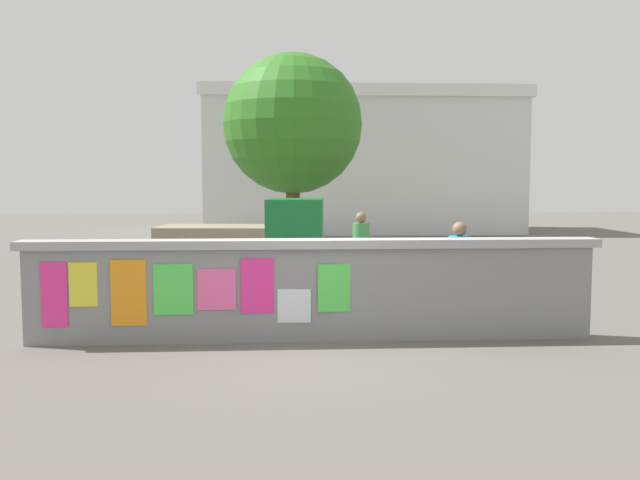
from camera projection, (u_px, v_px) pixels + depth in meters
name	position (u px, v px, depth m)	size (l,w,h in m)	color
ground	(298.00, 268.00, 17.56)	(60.00, 60.00, 0.00)	#605B56
poster_wall	(312.00, 289.00, 9.53)	(8.09, 0.42, 1.43)	gray
auto_rickshaw_truck	(251.00, 242.00, 15.03)	(3.72, 1.81, 1.85)	black
motorcycle	(289.00, 290.00, 11.08)	(1.90, 0.56, 0.87)	black
bicycle_near	(497.00, 287.00, 12.08)	(1.71, 0.44, 0.95)	black
bicycle_far	(133.00, 292.00, 11.52)	(1.71, 0.44, 0.95)	black
person_walking	(361.00, 243.00, 13.73)	(0.41, 0.41, 1.62)	#D83F72
person_bystander	(459.00, 263.00, 10.45)	(0.46, 0.46, 1.62)	#BF6626
tree_roadside	(293.00, 124.00, 19.48)	(4.00, 4.00, 5.87)	brown
building_background	(360.00, 162.00, 30.29)	(13.68, 5.90, 6.15)	silver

